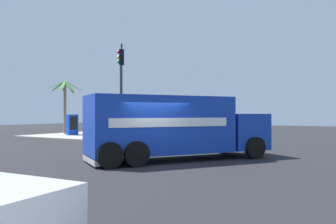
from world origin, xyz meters
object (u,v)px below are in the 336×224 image
(vending_machine_red, at_px, (72,125))
(palm_tree_far, at_px, (65,97))
(traffic_light_primary, at_px, (121,81))
(vending_machine_blue, at_px, (128,124))
(delivery_truck, at_px, (175,127))

(vending_machine_red, height_order, palm_tree_far, palm_tree_far)
(traffic_light_primary, distance_m, vending_machine_blue, 9.90)
(traffic_light_primary, xyz_separation_m, vending_machine_red, (3.67, 8.55, -3.23))
(delivery_truck, distance_m, traffic_light_primary, 9.22)
(vending_machine_red, bearing_deg, traffic_light_primary, -113.22)
(delivery_truck, bearing_deg, palm_tree_far, 61.09)
(palm_tree_far, bearing_deg, delivery_truck, -118.91)
(delivery_truck, height_order, palm_tree_far, palm_tree_far)
(delivery_truck, xyz_separation_m, traffic_light_primary, (5.12, 7.12, 2.82))
(traffic_light_primary, relative_size, vending_machine_red, 3.45)
(delivery_truck, bearing_deg, vending_machine_blue, 44.03)
(vending_machine_red, distance_m, palm_tree_far, 3.41)
(traffic_light_primary, distance_m, vending_machine_red, 9.85)
(vending_machine_red, distance_m, vending_machine_blue, 5.20)
(vending_machine_blue, bearing_deg, vending_machine_red, 141.22)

